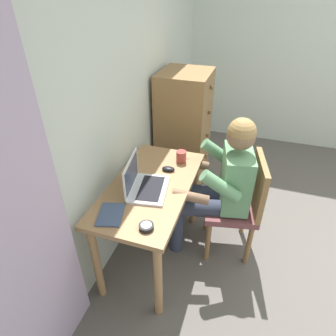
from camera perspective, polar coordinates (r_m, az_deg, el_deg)
wall_back at (r=2.19m, az=-10.08°, el=13.91°), size 4.80×0.05×2.50m
curtain_panel at (r=1.42m, az=-28.75°, el=-9.34°), size 0.63×0.03×2.20m
desk at (r=2.16m, az=-3.37°, el=-5.87°), size 1.07×0.56×0.72m
dresser at (r=3.03m, az=3.09°, el=7.11°), size 0.53×0.51×1.24m
chair at (r=2.36m, az=14.03°, el=-6.51°), size 0.49×0.48×0.88m
person_seated at (r=2.23m, az=10.02°, el=-2.63°), size 0.61×0.64×1.20m
laptop at (r=2.01m, az=-4.91°, el=-3.09°), size 0.38×0.30×0.24m
computer_mouse at (r=2.22m, az=0.07°, el=-0.18°), size 0.07×0.10×0.03m
desk_clock at (r=1.75m, az=-4.30°, el=-11.45°), size 0.09×0.09×0.03m
notebook_pad at (r=1.86m, az=-11.23°, el=-8.97°), size 0.24×0.20×0.01m
coffee_mug at (r=2.31m, az=2.64°, el=2.29°), size 0.12×0.08×0.09m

